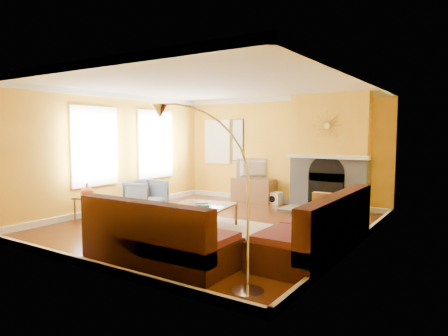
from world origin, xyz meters
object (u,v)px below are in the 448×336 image
Objects in this scene: media_console at (254,190)px; side_table at (88,209)px; arc_lamp at (205,196)px; armchair at (146,196)px; sectional_sofa at (239,218)px; coffee_table at (200,216)px.

media_console reaches higher than side_table.
media_console is 0.52× the size of arc_lamp.
media_console is 2.27× the size of side_table.
armchair reaches higher than side_table.
sectional_sofa reaches higher than side_table.
armchair is 1.43m from side_table.
side_table is at bearing 167.25° from armchair.
side_table is at bearing -114.97° from media_console.
media_console is 4.19m from side_table.
coffee_table is at bearing -80.25° from media_console.
armchair is at bearing 142.51° from arc_lamp.
media_console reaches higher than coffee_table.
arc_lamp is (4.06, -1.51, 0.82)m from side_table.
side_table is (-0.28, -1.40, -0.11)m from armchair.
media_console is at bearing 113.39° from arc_lamp.
coffee_table is (-1.26, 0.65, -0.23)m from sectional_sofa.
coffee_table is at bearing 127.84° from arc_lamp.
sectional_sofa is 3.55m from side_table.
coffee_table is at bearing -108.54° from armchair.
side_table is (-2.29, -0.78, 0.03)m from coffee_table.
sectional_sofa is 3.15× the size of media_console.
coffee_table is 0.52× the size of arc_lamp.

